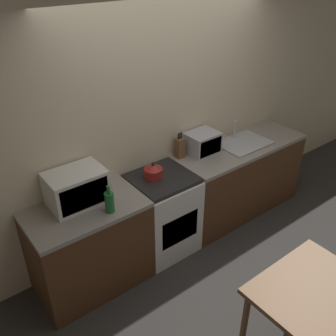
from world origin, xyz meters
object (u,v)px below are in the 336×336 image
object	(u,v)px
microwave	(76,188)
stove_range	(162,213)
kettle	(153,171)
toaster_oven	(202,143)
bottle	(109,202)
dining_table	(310,299)

from	to	relation	value
microwave	stove_range	bearing A→B (deg)	-7.75
kettle	toaster_oven	bearing A→B (deg)	7.35
toaster_oven	bottle	bearing A→B (deg)	-166.76
microwave	dining_table	xyz separation A→B (m)	(0.94, -1.81, -0.41)
stove_range	toaster_oven	xyz separation A→B (m)	(0.67, 0.15, 0.57)
kettle	bottle	xyz separation A→B (m)	(-0.62, -0.22, 0.03)
bottle	dining_table	bearing A→B (deg)	-62.97
dining_table	bottle	bearing A→B (deg)	117.03
stove_range	bottle	world-z (taller)	bottle
microwave	bottle	xyz separation A→B (m)	(0.16, -0.29, -0.06)
stove_range	microwave	distance (m)	1.05
kettle	stove_range	bearing A→B (deg)	-38.31
stove_range	toaster_oven	size ratio (longest dim) A/B	2.60
microwave	bottle	distance (m)	0.33
dining_table	kettle	bearing A→B (deg)	95.10
dining_table	stove_range	bearing A→B (deg)	93.10
stove_range	microwave	xyz separation A→B (m)	(-0.84, 0.11, 0.61)
toaster_oven	dining_table	size ratio (longest dim) A/B	0.40
microwave	toaster_oven	world-z (taller)	microwave
kettle	dining_table	xyz separation A→B (m)	(0.16, -1.75, -0.32)
kettle	microwave	distance (m)	0.79
kettle	bottle	world-z (taller)	bottle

